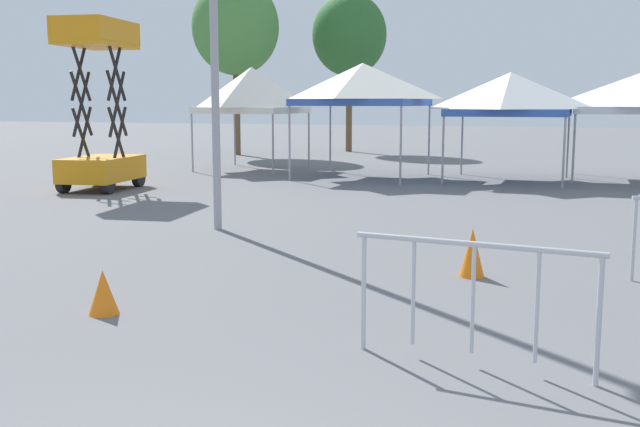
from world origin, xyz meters
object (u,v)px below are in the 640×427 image
at_px(scissor_lift, 101,140).
at_px(tree_behind_tents_left, 349,35).
at_px(canopy_tent_far_left, 639,94).
at_px(canopy_tent_behind_right, 252,90).
at_px(canopy_tent_behind_left, 363,85).
at_px(traffic_cone_lot_center, 103,292).
at_px(canopy_tent_right_of_center, 510,94).
at_px(crowd_barrier_near_person, 473,279).
at_px(tree_behind_tents_center, 236,27).
at_px(traffic_cone_near_barrier, 472,253).

bearing_deg(scissor_lift, tree_behind_tents_left, 85.55).
relative_size(canopy_tent_far_left, tree_behind_tents_left, 0.50).
height_order(canopy_tent_behind_right, canopy_tent_behind_left, canopy_tent_behind_right).
distance_m(canopy_tent_behind_left, traffic_cone_lot_center, 15.19).
height_order(canopy_tent_behind_right, tree_behind_tents_left, tree_behind_tents_left).
xyz_separation_m(canopy_tent_right_of_center, canopy_tent_far_left, (3.40, 1.32, 0.02)).
distance_m(canopy_tent_behind_right, crowd_barrier_near_person, 19.19).
relative_size(scissor_lift, traffic_cone_lot_center, 8.99).
bearing_deg(canopy_tent_behind_left, canopy_tent_right_of_center, 6.05).
bearing_deg(scissor_lift, canopy_tent_right_of_center, 31.07).
xyz_separation_m(canopy_tent_right_of_center, crowd_barrier_near_person, (1.34, -15.59, -1.70)).
distance_m(canopy_tent_far_left, traffic_cone_lot_center, 17.83).
height_order(canopy_tent_far_left, crowd_barrier_near_person, canopy_tent_far_left).
bearing_deg(canopy_tent_far_left, canopy_tent_right_of_center, -158.76).
height_order(canopy_tent_behind_left, scissor_lift, scissor_lift).
xyz_separation_m(tree_behind_tents_center, traffic_cone_near_barrier, (12.95, -19.46, -5.05)).
height_order(canopy_tent_right_of_center, tree_behind_tents_center, tree_behind_tents_center).
relative_size(canopy_tent_right_of_center, tree_behind_tents_center, 0.44).
bearing_deg(traffic_cone_lot_center, traffic_cone_near_barrier, 42.06).
height_order(scissor_lift, tree_behind_tents_center, tree_behind_tents_center).
bearing_deg(traffic_cone_lot_center, canopy_tent_behind_left, 96.37).
height_order(canopy_tent_behind_left, canopy_tent_right_of_center, canopy_tent_behind_left).
height_order(canopy_tent_behind_right, scissor_lift, scissor_lift).
bearing_deg(traffic_cone_lot_center, scissor_lift, 126.24).
height_order(crowd_barrier_near_person, traffic_cone_near_barrier, crowd_barrier_near_person).
height_order(scissor_lift, traffic_cone_near_barrier, scissor_lift).
relative_size(tree_behind_tents_center, traffic_cone_lot_center, 15.61).
relative_size(canopy_tent_behind_right, tree_behind_tents_left, 0.48).
distance_m(canopy_tent_far_left, traffic_cone_near_barrier, 14.01).
distance_m(canopy_tent_far_left, tree_behind_tents_left, 15.34).
relative_size(tree_behind_tents_center, tree_behind_tents_left, 1.04).
xyz_separation_m(canopy_tent_behind_right, tree_behind_tents_left, (0.14, 10.06, 2.60)).
bearing_deg(canopy_tent_right_of_center, crowd_barrier_near_person, -85.07).
xyz_separation_m(canopy_tent_behind_right, crowd_barrier_near_person, (9.75, -16.43, -1.87)).
relative_size(canopy_tent_behind_right, scissor_lift, 0.79).
relative_size(canopy_tent_behind_right, tree_behind_tents_center, 0.46).
bearing_deg(scissor_lift, traffic_cone_near_barrier, -32.07).
bearing_deg(canopy_tent_right_of_center, canopy_tent_far_left, 21.24).
height_order(scissor_lift, crowd_barrier_near_person, scissor_lift).
height_order(tree_behind_tents_left, traffic_cone_lot_center, tree_behind_tents_left).
relative_size(canopy_tent_far_left, traffic_cone_near_barrier, 5.64).
bearing_deg(traffic_cone_near_barrier, crowd_barrier_near_person, -81.51).
bearing_deg(canopy_tent_behind_left, crowd_barrier_near_person, -69.89).
bearing_deg(crowd_barrier_near_person, canopy_tent_far_left, 83.06).
bearing_deg(canopy_tent_far_left, tree_behind_tents_left, 140.61).
distance_m(canopy_tent_far_left, crowd_barrier_near_person, 17.12).
distance_m(canopy_tent_behind_right, tree_behind_tents_left, 10.39).
relative_size(crowd_barrier_near_person, traffic_cone_lot_center, 4.41).
xyz_separation_m(scissor_lift, crowd_barrier_near_person, (10.90, -9.83, -0.52)).
height_order(canopy_tent_behind_left, traffic_cone_near_barrier, canopy_tent_behind_left).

